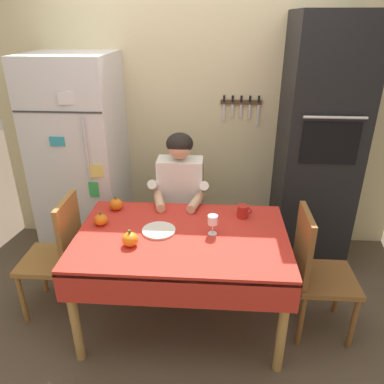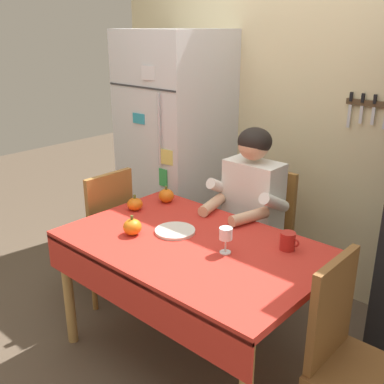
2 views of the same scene
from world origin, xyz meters
name	(u,v)px [view 1 (image 1 of 2)]	position (x,y,z in m)	size (l,w,h in m)	color
ground_plane	(182,329)	(0.00, 0.00, 0.00)	(10.00, 10.00, 0.00)	brown
back_wall_assembly	(199,108)	(0.05, 1.35, 1.30)	(3.70, 0.13, 2.60)	beige
refrigerator	(82,163)	(-0.95, 0.96, 0.90)	(0.68, 0.71, 1.80)	silver
wall_oven	(317,150)	(1.05, 1.00, 1.05)	(0.60, 0.64, 2.10)	black
dining_table	(182,247)	(0.00, 0.08, 0.66)	(1.40, 0.90, 0.74)	tan
chair_behind_person	(182,210)	(-0.07, 0.87, 0.51)	(0.40, 0.40, 0.93)	#9E6B33
seated_person	(180,196)	(-0.07, 0.68, 0.74)	(0.47, 0.55, 1.25)	#38384C
chair_right_side	(315,269)	(0.90, 0.09, 0.51)	(0.40, 0.40, 0.93)	brown
chair_left_side	(59,252)	(-0.90, 0.18, 0.51)	(0.40, 0.40, 0.93)	#9E6B33
coffee_mug	(243,211)	(0.42, 0.36, 0.79)	(0.11, 0.08, 0.09)	#B2231E
wine_glass	(213,221)	(0.20, 0.12, 0.84)	(0.07, 0.07, 0.14)	white
pumpkin_large	(101,220)	(-0.57, 0.19, 0.78)	(0.10, 0.10, 0.10)	orange
pumpkin_medium	(130,239)	(-0.31, -0.05, 0.79)	(0.10, 0.10, 0.11)	orange
pumpkin_small	(116,204)	(-0.52, 0.42, 0.78)	(0.10, 0.10, 0.11)	orange
serving_tray	(159,231)	(-0.16, 0.12, 0.75)	(0.23, 0.23, 0.02)	silver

